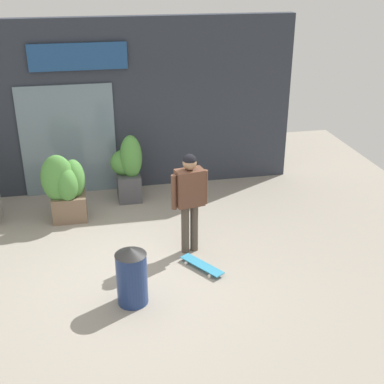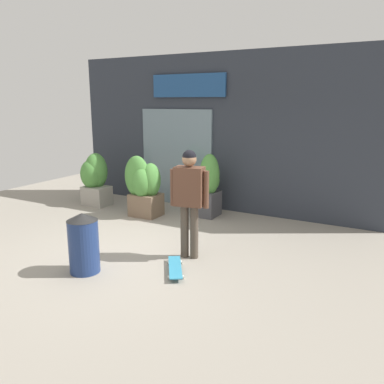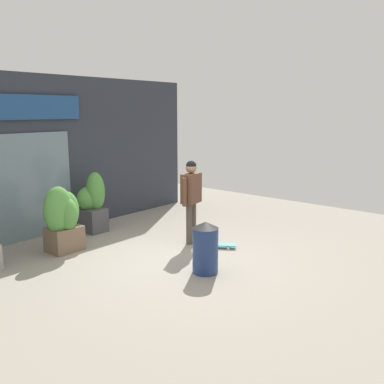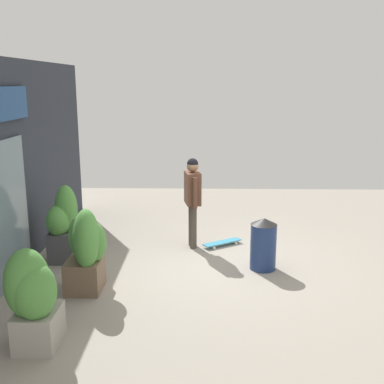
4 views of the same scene
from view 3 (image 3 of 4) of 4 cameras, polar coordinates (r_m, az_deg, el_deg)
The scene contains 7 objects.
ground_plane at distance 7.90m, azimuth -2.76°, elevation -8.99°, with size 12.00×12.00×0.00m, color gray.
building_facade at distance 9.94m, azimuth -16.96°, elevation 4.93°, with size 7.28×0.31×3.48m.
skateboarder at distance 8.46m, azimuth -0.11°, elevation -0.13°, with size 0.61×0.34×1.72m.
skateboard at distance 8.44m, azimuth 3.26°, elevation -7.22°, with size 0.60×0.78×0.08m.
planter_box_right at distance 9.63m, azimuth -13.46°, elevation -1.47°, with size 0.62×0.54×1.36m.
planter_box_mid at distance 8.41m, azimuth -17.17°, elevation -3.44°, with size 0.78×0.61×1.31m.
trash_bin at distance 7.08m, azimuth 1.84°, elevation -7.58°, with size 0.44×0.44×0.89m.
Camera 3 is at (-5.43, -5.05, 2.73)m, focal length 38.90 mm.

